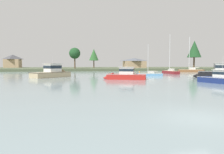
% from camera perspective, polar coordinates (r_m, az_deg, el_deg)
% --- Properties ---
extents(ground_plane, '(400.00, 400.00, 0.00)m').
position_cam_1_polar(ground_plane, '(12.18, 23.76, -10.56)').
color(ground_plane, gray).
extents(far_shore_bank, '(171.22, 51.21, 1.02)m').
position_cam_1_polar(far_shore_bank, '(107.88, -6.36, 2.36)').
color(far_shore_bank, '#4C563D').
rests_on(far_shore_bank, ground).
extents(cruiser_sand, '(9.49, 9.30, 5.87)m').
position_cam_1_polar(cruiser_sand, '(47.63, -15.88, 0.84)').
color(cruiser_sand, tan).
rests_on(cruiser_sand, ground).
extents(cruiser_navy, '(4.23, 7.44, 3.65)m').
position_cam_1_polar(cruiser_navy, '(34.72, 29.09, -0.89)').
color(cruiser_navy, navy).
rests_on(cruiser_navy, ground).
extents(sailboat_skyblue, '(6.21, 2.40, 8.24)m').
position_cam_1_polar(sailboat_skyblue, '(50.77, 10.68, 0.50)').
color(sailboat_skyblue, '#669ECC').
rests_on(sailboat_skyblue, ground).
extents(cruiser_black, '(10.73, 7.53, 5.55)m').
position_cam_1_polar(cruiser_black, '(48.74, 27.83, 0.63)').
color(cruiser_black, black).
rests_on(cruiser_black, ground).
extents(sailboat_wood, '(9.23, 4.80, 13.51)m').
position_cam_1_polar(sailboat_wood, '(79.19, 21.49, 1.50)').
color(sailboat_wood, brown).
rests_on(sailboat_wood, ground).
extents(sailboat_maroon, '(2.13, 7.81, 12.58)m').
position_cam_1_polar(sailboat_maroon, '(63.70, 16.24, 1.12)').
color(sailboat_maroon, maroon).
rests_on(sailboat_maroon, ground).
extents(cruiser_red, '(8.74, 5.48, 4.14)m').
position_cam_1_polar(cruiser_red, '(38.85, 3.05, 0.15)').
color(cruiser_red, '#B2231E').
rests_on(cruiser_red, ground).
extents(mooring_buoy_white, '(0.43, 0.43, 0.49)m').
position_cam_1_polar(mooring_buoy_white, '(49.93, 0.98, 0.39)').
color(mooring_buoy_white, white).
rests_on(mooring_buoy_white, ground).
extents(mooring_buoy_orange, '(0.45, 0.45, 0.50)m').
position_cam_1_polar(mooring_buoy_orange, '(74.47, 7.77, 1.44)').
color(mooring_buoy_orange, orange).
rests_on(mooring_buoy_orange, ground).
extents(shore_tree_right, '(4.87, 4.87, 9.78)m').
position_cam_1_polar(shore_tree_right, '(104.53, -5.18, 6.31)').
color(shore_tree_right, brown).
rests_on(shore_tree_right, far_shore_bank).
extents(shore_tree_far_left, '(4.80, 4.80, 9.01)m').
position_cam_1_polar(shore_tree_far_left, '(88.82, -10.53, 6.60)').
color(shore_tree_far_left, brown).
rests_on(shore_tree_far_left, far_shore_bank).
extents(shore_tree_center_left, '(6.64, 6.64, 13.39)m').
position_cam_1_polar(shore_tree_center_left, '(107.14, 22.32, 7.33)').
color(shore_tree_center_left, brown).
rests_on(shore_tree_center_left, far_shore_bank).
extents(cottage_eastern, '(11.62, 7.89, 5.05)m').
position_cam_1_polar(cottage_eastern, '(104.87, 6.35, 4.03)').
color(cottage_eastern, tan).
rests_on(cottage_eastern, far_shore_bank).
extents(cottage_hillside, '(8.41, 7.63, 7.16)m').
position_cam_1_polar(cottage_hillside, '(123.88, -26.34, 4.12)').
color(cottage_hillside, tan).
rests_on(cottage_hillside, far_shore_bank).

